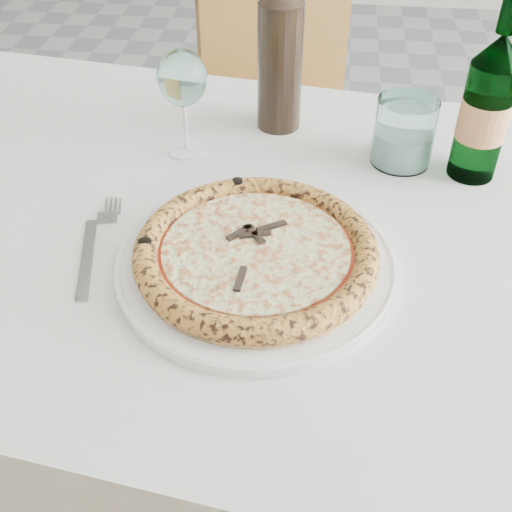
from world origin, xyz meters
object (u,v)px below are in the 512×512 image
object	(u,v)px
plate	(256,263)
dining_table	(264,271)
tumbler	(403,136)
wine_glass	(182,81)
chair_far	(285,94)
beer_bottle	(486,108)
wine_bottle	(280,54)
pizza	(256,252)

from	to	relation	value
plate	dining_table	bearing A→B (deg)	90.00
dining_table	tumbler	world-z (taller)	tumbler
tumbler	wine_glass	bearing A→B (deg)	-178.33
chair_far	plate	xyz separation A→B (m)	(0.04, -0.92, 0.23)
chair_far	beer_bottle	size ratio (longest dim) A/B	3.52
chair_far	wine_bottle	world-z (taller)	wine_bottle
tumbler	pizza	bearing A→B (deg)	-124.66
plate	wine_bottle	distance (m)	0.38
pizza	beer_bottle	bearing A→B (deg)	40.78
pizza	beer_bottle	distance (m)	0.39
dining_table	beer_bottle	world-z (taller)	beer_bottle
chair_far	wine_bottle	bearing A→B (deg)	-86.96
tumbler	beer_bottle	xyz separation A→B (m)	(0.10, -0.02, 0.06)
dining_table	wine_glass	size ratio (longest dim) A/B	9.07
dining_table	beer_bottle	bearing A→B (deg)	27.30
chair_far	tumbler	distance (m)	0.74
chair_far	wine_bottle	distance (m)	0.66
plate	wine_bottle	size ratio (longest dim) A/B	1.20
dining_table	wine_glass	world-z (taller)	wine_glass
plate	beer_bottle	xyz separation A→B (m)	(0.29, 0.25, 0.10)
chair_far	tumbler	world-z (taller)	chair_far
pizza	wine_glass	bearing A→B (deg)	117.98
dining_table	beer_bottle	distance (m)	0.38
beer_bottle	wine_bottle	xyz separation A→B (m)	(-0.29, 0.11, 0.02)
dining_table	pizza	xyz separation A→B (m)	(-0.00, -0.10, 0.12)
plate	tumbler	distance (m)	0.33
beer_bottle	wine_bottle	bearing A→B (deg)	159.52
chair_far	plate	size ratio (longest dim) A/B	2.71
tumbler	beer_bottle	world-z (taller)	beer_bottle
tumbler	dining_table	bearing A→B (deg)	-137.66
chair_far	wine_bottle	size ratio (longest dim) A/B	3.25
pizza	tumbler	size ratio (longest dim) A/B	2.94
dining_table	tumbler	distance (m)	0.29
dining_table	chair_far	size ratio (longest dim) A/B	1.59
dining_table	chair_far	distance (m)	0.83
chair_far	beer_bottle	xyz separation A→B (m)	(0.32, -0.67, 0.33)
pizza	beer_bottle	xyz separation A→B (m)	(0.29, 0.25, 0.08)
wine_glass	tumbler	xyz separation A→B (m)	(0.33, 0.01, -0.07)
chair_far	pizza	world-z (taller)	chair_far
dining_table	pizza	bearing A→B (deg)	-90.00
tumbler	wine_bottle	xyz separation A→B (m)	(-0.19, 0.09, 0.08)
chair_far	tumbler	bearing A→B (deg)	-71.13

